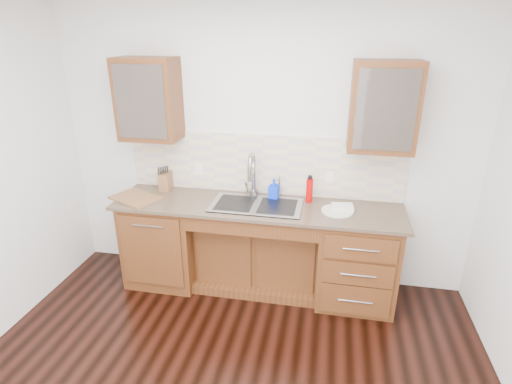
% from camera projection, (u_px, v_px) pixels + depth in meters
% --- Properties ---
extents(wall_back, '(4.00, 0.10, 2.70)m').
position_uv_depth(wall_back, '(264.00, 148.00, 3.89)').
color(wall_back, white).
rests_on(wall_back, ground).
extents(base_cabinet_left, '(0.70, 0.62, 0.88)m').
position_uv_depth(base_cabinet_left, '(165.00, 239.00, 4.07)').
color(base_cabinet_left, '#593014').
rests_on(base_cabinet_left, ground).
extents(base_cabinet_center, '(1.20, 0.44, 0.70)m').
position_uv_depth(base_cabinet_center, '(258.00, 252.00, 4.02)').
color(base_cabinet_center, '#593014').
rests_on(base_cabinet_center, ground).
extents(base_cabinet_right, '(0.70, 0.62, 0.88)m').
position_uv_depth(base_cabinet_right, '(356.00, 258.00, 3.73)').
color(base_cabinet_right, '#593014').
rests_on(base_cabinet_right, ground).
extents(countertop, '(2.70, 0.65, 0.03)m').
position_uv_depth(countertop, '(257.00, 206.00, 3.72)').
color(countertop, '#84705B').
rests_on(countertop, base_cabinet_left).
extents(backsplash, '(2.70, 0.02, 0.59)m').
position_uv_depth(backsplash, '(263.00, 165.00, 3.89)').
color(backsplash, beige).
rests_on(backsplash, wall_back).
extents(sink, '(0.84, 0.46, 0.19)m').
position_uv_depth(sink, '(256.00, 214.00, 3.73)').
color(sink, '#9E9EA5').
rests_on(sink, countertop).
extents(faucet, '(0.04, 0.04, 0.40)m').
position_uv_depth(faucet, '(254.00, 177.00, 3.84)').
color(faucet, '#999993').
rests_on(faucet, countertop).
extents(filter_tap, '(0.02, 0.02, 0.24)m').
position_uv_depth(filter_tap, '(279.00, 186.00, 3.84)').
color(filter_tap, '#999993').
rests_on(filter_tap, countertop).
extents(upper_cabinet_left, '(0.55, 0.34, 0.75)m').
position_uv_depth(upper_cabinet_left, '(149.00, 99.00, 3.70)').
color(upper_cabinet_left, '#593014').
rests_on(upper_cabinet_left, wall_back).
extents(upper_cabinet_right, '(0.55, 0.34, 0.75)m').
position_uv_depth(upper_cabinet_right, '(384.00, 107.00, 3.32)').
color(upper_cabinet_right, '#593014').
rests_on(upper_cabinet_right, wall_back).
extents(outlet_left, '(0.08, 0.01, 0.12)m').
position_uv_depth(outlet_left, '(199.00, 169.00, 4.02)').
color(outlet_left, white).
rests_on(outlet_left, backsplash).
extents(outlet_right, '(0.08, 0.01, 0.12)m').
position_uv_depth(outlet_right, '(330.00, 178.00, 3.79)').
color(outlet_right, white).
rests_on(outlet_right, backsplash).
extents(soap_bottle, '(0.10, 0.10, 0.20)m').
position_uv_depth(soap_bottle, '(274.00, 189.00, 3.82)').
color(soap_bottle, '#0830F2').
rests_on(soap_bottle, countertop).
extents(water_bottle, '(0.07, 0.07, 0.23)m').
position_uv_depth(water_bottle, '(309.00, 191.00, 3.73)').
color(water_bottle, '#BF0304').
rests_on(water_bottle, countertop).
extents(plate, '(0.29, 0.29, 0.02)m').
position_uv_depth(plate, '(337.00, 211.00, 3.57)').
color(plate, beige).
rests_on(plate, countertop).
extents(dish_towel, '(0.20, 0.16, 0.03)m').
position_uv_depth(dish_towel, '(342.00, 207.00, 3.60)').
color(dish_towel, white).
rests_on(dish_towel, plate).
extents(knife_block, '(0.11, 0.17, 0.18)m').
position_uv_depth(knife_block, '(166.00, 181.00, 4.04)').
color(knife_block, brown).
rests_on(knife_block, countertop).
extents(cutting_board, '(0.54, 0.47, 0.02)m').
position_uv_depth(cutting_board, '(136.00, 198.00, 3.84)').
color(cutting_board, olive).
rests_on(cutting_board, countertop).
extents(cup_left_a, '(0.18, 0.18, 0.11)m').
position_uv_depth(cup_left_a, '(141.00, 104.00, 3.73)').
color(cup_left_a, silver).
rests_on(cup_left_a, upper_cabinet_left).
extents(cup_left_b, '(0.11, 0.11, 0.09)m').
position_uv_depth(cup_left_b, '(159.00, 106.00, 3.70)').
color(cup_left_b, white).
rests_on(cup_left_b, upper_cabinet_left).
extents(cup_right_a, '(0.14, 0.14, 0.10)m').
position_uv_depth(cup_right_a, '(373.00, 113.00, 3.36)').
color(cup_right_a, white).
rests_on(cup_right_a, upper_cabinet_right).
extents(cup_right_b, '(0.10, 0.10, 0.08)m').
position_uv_depth(cup_right_b, '(396.00, 114.00, 3.33)').
color(cup_right_b, white).
rests_on(cup_right_b, upper_cabinet_right).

